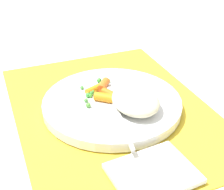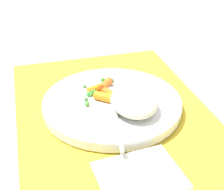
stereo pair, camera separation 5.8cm
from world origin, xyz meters
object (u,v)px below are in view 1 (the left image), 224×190
Objects in this scene: fork at (116,109)px; napkin at (153,173)px; plate at (112,103)px; rice_mound at (136,100)px; carrot_portion at (103,91)px.

fork is 1.61× the size of napkin.
plate is 2.54× the size of rice_mound.
plate is 0.19m from napkin.
carrot_portion is 0.06m from fork.
rice_mound reaches higher than carrot_portion.
rice_mound is at bearing -101.74° from fork.
napkin is (-0.19, 0.01, -0.00)m from plate.
napkin is at bearing 178.05° from fork.
fork is at bearing 170.21° from plate.
plate is 1.37× the size of fork.
fork is at bearing -177.61° from carrot_portion.
plate is 0.04m from fork.
fork is (0.01, 0.03, -0.01)m from rice_mound.
carrot_portion is 0.42× the size of fork.
plate is 2.20× the size of napkin.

